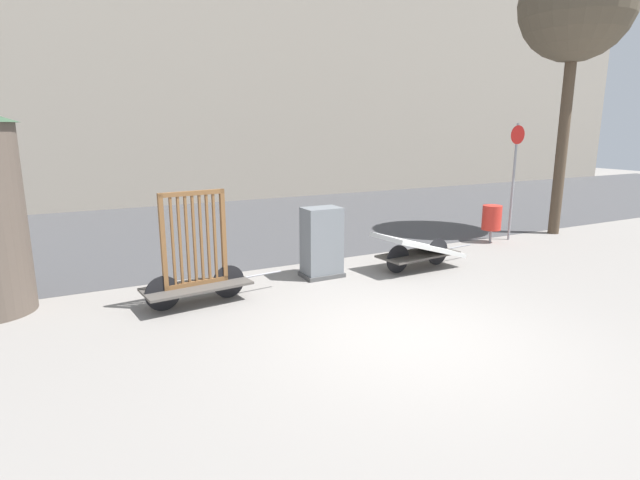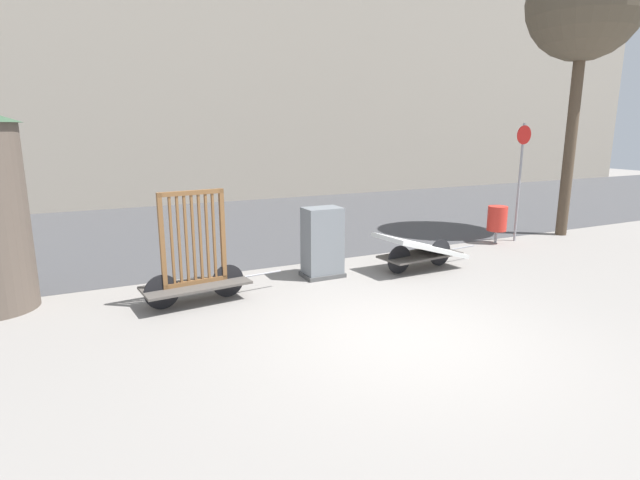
% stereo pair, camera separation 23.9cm
% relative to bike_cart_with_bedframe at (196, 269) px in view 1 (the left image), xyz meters
% --- Properties ---
extents(ground_plane, '(60.00, 60.00, 0.00)m').
position_rel_bike_cart_with_bedframe_xyz_m(ground_plane, '(2.23, -2.61, -0.59)').
color(ground_plane, gray).
extents(road_strip, '(56.00, 9.52, 0.01)m').
position_rel_bike_cart_with_bedframe_xyz_m(road_strip, '(2.23, 6.19, -0.58)').
color(road_strip, '#424244').
rests_on(road_strip, ground_plane).
extents(building_facade, '(48.00, 4.00, 14.74)m').
position_rel_bike_cart_with_bedframe_xyz_m(building_facade, '(2.23, 12.95, 6.78)').
color(building_facade, '#9E9384').
rests_on(building_facade, ground_plane).
extents(bike_cart_with_bedframe, '(2.41, 0.91, 1.83)m').
position_rel_bike_cart_with_bedframe_xyz_m(bike_cart_with_bedframe, '(0.00, 0.00, 0.00)').
color(bike_cart_with_bedframe, '#4C4742').
rests_on(bike_cart_with_bedframe, ground_plane).
extents(bike_cart_with_mattress, '(2.48, 1.12, 0.78)m').
position_rel_bike_cart_with_bedframe_xyz_m(bike_cart_with_mattress, '(4.47, -0.00, -0.16)').
color(bike_cart_with_mattress, '#4C4742').
rests_on(bike_cart_with_mattress, ground_plane).
extents(utility_cabinet, '(0.76, 0.55, 1.33)m').
position_rel_bike_cart_with_bedframe_xyz_m(utility_cabinet, '(2.49, 0.42, 0.04)').
color(utility_cabinet, '#4C4C4C').
rests_on(utility_cabinet, ground_plane).
extents(trash_bin, '(0.47, 0.47, 0.92)m').
position_rel_bike_cart_with_bedframe_xyz_m(trash_bin, '(7.58, 1.08, 0.03)').
color(trash_bin, gray).
rests_on(trash_bin, ground_plane).
extents(sign_post, '(0.45, 0.06, 2.90)m').
position_rel_bike_cart_with_bedframe_xyz_m(sign_post, '(8.22, 1.07, 1.19)').
color(sign_post, gray).
rests_on(sign_post, ground_plane).
extents(street_tree, '(2.77, 2.77, 7.15)m').
position_rel_bike_cart_with_bedframe_xyz_m(street_tree, '(9.91, 1.08, 5.12)').
color(street_tree, '#4C3D2D').
rests_on(street_tree, ground_plane).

